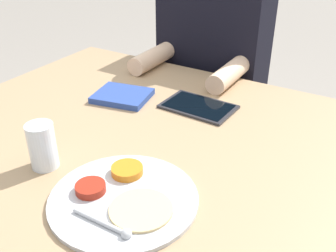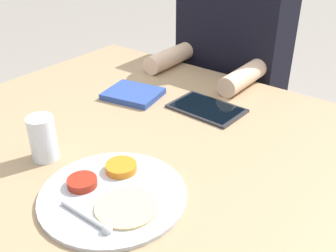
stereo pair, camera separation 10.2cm
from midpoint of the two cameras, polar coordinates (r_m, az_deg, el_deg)
dining_table at (r=1.33m, az=-0.18°, el=-15.05°), size 1.29×1.03×0.75m
thali_tray at (r=0.88m, az=-4.75°, el=-9.83°), size 0.33×0.33×0.03m
red_notebook at (r=1.31m, az=-2.88°, el=4.57°), size 0.20×0.18×0.02m
tablet_device at (r=1.24m, az=7.98°, el=2.50°), size 0.23×0.15×0.01m
person_diner at (r=1.74m, az=10.36°, el=3.55°), size 0.43×0.44×1.22m
drinking_glass at (r=1.00m, az=-14.99°, el=-1.83°), size 0.07×0.07×0.12m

